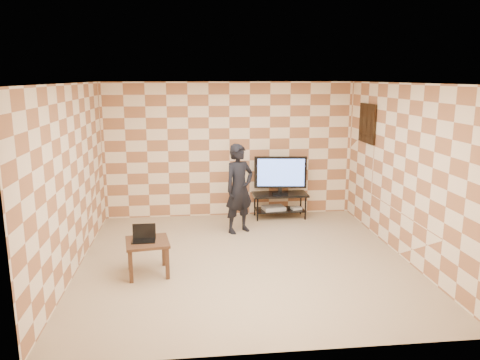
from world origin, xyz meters
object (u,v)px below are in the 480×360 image
object	(u,v)px
tv_stand	(280,200)
side_table	(147,247)
person	(239,189)
tv	(280,173)

from	to	relation	value
tv_stand	side_table	distance (m)	3.50
side_table	person	size ratio (longest dim) A/B	0.42
tv_stand	side_table	xyz separation A→B (m)	(-2.42, -2.52, 0.04)
tv_stand	tv	bearing A→B (deg)	-83.47
tv	person	xyz separation A→B (m)	(-0.91, -0.79, -0.10)
tv	person	world-z (taller)	person
side_table	person	world-z (taller)	person
tv	side_table	xyz separation A→B (m)	(-2.42, -2.52, -0.51)
tv_stand	tv	size ratio (longest dim) A/B	1.05
side_table	tv_stand	bearing A→B (deg)	46.15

